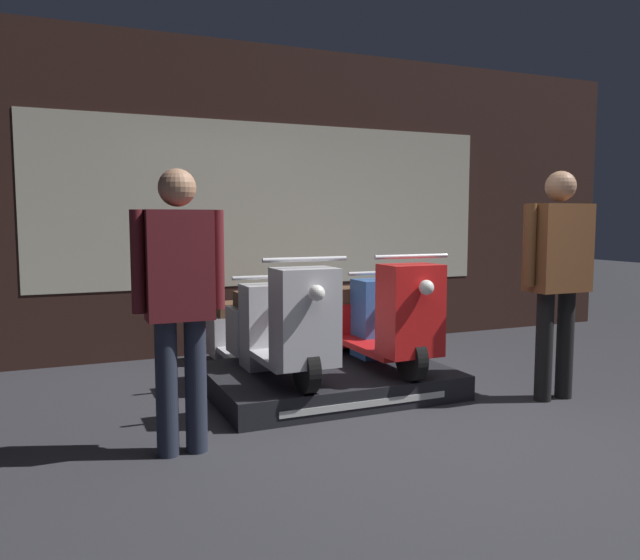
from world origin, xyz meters
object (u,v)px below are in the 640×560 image
at_px(person_right_browsing, 558,264).
at_px(scooter_display_left, 280,327).
at_px(scooter_backrow_1, 353,326).
at_px(person_left_browsing, 179,291).
at_px(scooter_display_right, 377,320).
at_px(scooter_backrow_0, 251,334).

bearing_deg(person_right_browsing, scooter_display_left, 156.96).
relative_size(scooter_backrow_1, person_left_browsing, 0.94).
height_order(scooter_display_left, person_right_browsing, person_right_browsing).
height_order(scooter_display_right, scooter_backrow_0, scooter_display_right).
bearing_deg(person_left_browsing, scooter_backrow_0, 60.62).
xyz_separation_m(scooter_backrow_0, person_left_browsing, (-0.93, -1.65, 0.60)).
bearing_deg(scooter_display_left, person_right_browsing, -23.04).
distance_m(scooter_display_right, scooter_backrow_0, 1.18).
distance_m(scooter_display_left, person_right_browsing, 2.19).
xyz_separation_m(scooter_backrow_1, person_right_browsing, (0.93, -1.65, 0.68)).
xyz_separation_m(scooter_backrow_1, person_left_browsing, (-1.95, -1.65, 0.60)).
bearing_deg(scooter_display_left, scooter_display_right, 0.00).
xyz_separation_m(scooter_display_left, scooter_backrow_0, (0.01, 0.81, -0.19)).
xyz_separation_m(scooter_display_right, person_right_browsing, (1.11, -0.83, 0.49)).
distance_m(scooter_backrow_0, scooter_backrow_1, 1.02).
xyz_separation_m(scooter_display_right, scooter_backrow_0, (-0.84, 0.81, -0.19)).
xyz_separation_m(scooter_display_left, person_right_browsing, (1.96, -0.83, 0.49)).
distance_m(scooter_display_left, scooter_backrow_0, 0.84).
bearing_deg(person_right_browsing, scooter_backrow_1, 119.38).
bearing_deg(person_right_browsing, scooter_display_right, 143.16).
bearing_deg(scooter_backrow_0, scooter_display_left, -90.83).
relative_size(scooter_display_left, scooter_backrow_1, 1.00).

